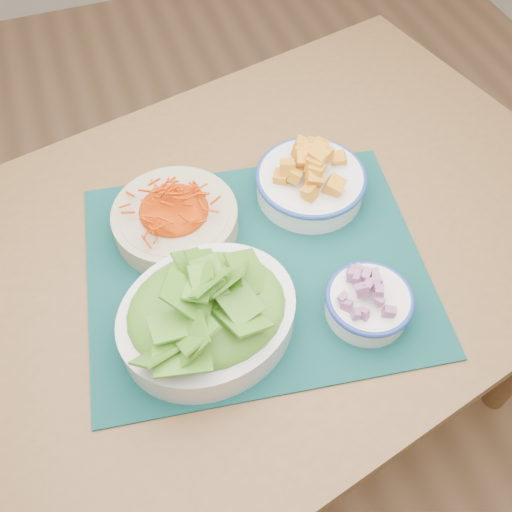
{
  "coord_description": "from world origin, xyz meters",
  "views": [
    {
      "loc": [
        -0.22,
        -0.73,
        1.53
      ],
      "look_at": [
        -0.04,
        -0.22,
        0.78
      ],
      "focal_mm": 40.0,
      "sensor_mm": 36.0,
      "label": 1
    }
  ],
  "objects_px": {
    "lettuce_bowl": "(207,309)",
    "onion_bowl": "(369,300)",
    "table": "(258,268)",
    "placemat": "(256,267)",
    "squash_bowl": "(311,177)",
    "carrot_bowl": "(175,215)"
  },
  "relations": [
    {
      "from": "lettuce_bowl",
      "to": "onion_bowl",
      "type": "xyz_separation_m",
      "value": [
        0.24,
        -0.05,
        -0.03
      ]
    },
    {
      "from": "table",
      "to": "lettuce_bowl",
      "type": "height_order",
      "value": "lettuce_bowl"
    },
    {
      "from": "placemat",
      "to": "squash_bowl",
      "type": "relative_size",
      "value": 2.67
    },
    {
      "from": "lettuce_bowl",
      "to": "onion_bowl",
      "type": "distance_m",
      "value": 0.25
    },
    {
      "from": "placemat",
      "to": "carrot_bowl",
      "type": "relative_size",
      "value": 2.23
    },
    {
      "from": "table",
      "to": "placemat",
      "type": "relative_size",
      "value": 2.52
    },
    {
      "from": "placemat",
      "to": "lettuce_bowl",
      "type": "xyz_separation_m",
      "value": [
        -0.11,
        -0.09,
        0.06
      ]
    },
    {
      "from": "table",
      "to": "carrot_bowl",
      "type": "bearing_deg",
      "value": 141.67
    },
    {
      "from": "placemat",
      "to": "squash_bowl",
      "type": "bearing_deg",
      "value": 47.94
    },
    {
      "from": "onion_bowl",
      "to": "carrot_bowl",
      "type": "bearing_deg",
      "value": 132.31
    },
    {
      "from": "carrot_bowl",
      "to": "lettuce_bowl",
      "type": "distance_m",
      "value": 0.21
    },
    {
      "from": "table",
      "to": "placemat",
      "type": "bearing_deg",
      "value": -125.29
    },
    {
      "from": "carrot_bowl",
      "to": "squash_bowl",
      "type": "distance_m",
      "value": 0.25
    },
    {
      "from": "carrot_bowl",
      "to": "squash_bowl",
      "type": "xyz_separation_m",
      "value": [
        0.25,
        0.0,
        0.01
      ]
    },
    {
      "from": "table",
      "to": "carrot_bowl",
      "type": "height_order",
      "value": "carrot_bowl"
    },
    {
      "from": "placemat",
      "to": "lettuce_bowl",
      "type": "relative_size",
      "value": 1.73
    },
    {
      "from": "table",
      "to": "carrot_bowl",
      "type": "relative_size",
      "value": 5.62
    },
    {
      "from": "table",
      "to": "onion_bowl",
      "type": "distance_m",
      "value": 0.26
    },
    {
      "from": "placemat",
      "to": "squash_bowl",
      "type": "height_order",
      "value": "squash_bowl"
    },
    {
      "from": "squash_bowl",
      "to": "lettuce_bowl",
      "type": "distance_m",
      "value": 0.33
    },
    {
      "from": "lettuce_bowl",
      "to": "carrot_bowl",
      "type": "bearing_deg",
      "value": 75.31
    },
    {
      "from": "placemat",
      "to": "table",
      "type": "bearing_deg",
      "value": 76.16
    }
  ]
}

